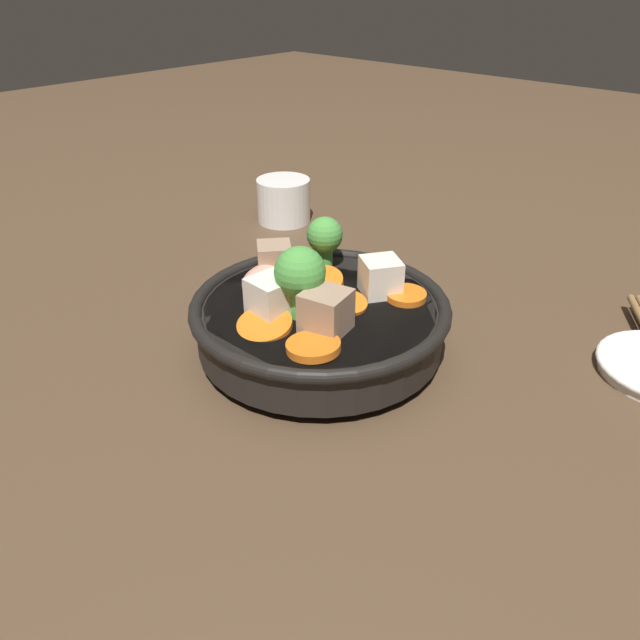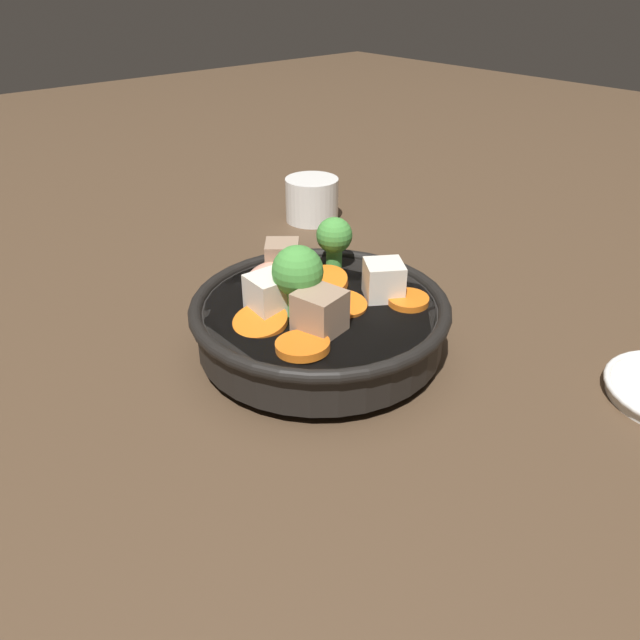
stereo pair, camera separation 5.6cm
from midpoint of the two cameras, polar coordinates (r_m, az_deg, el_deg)
The scene contains 3 objects.
ground_plane at distance 0.58m, azimuth 2.78°, elevation -2.91°, with size 3.00×3.00×0.00m, color #4C3826.
stirfry_bowl at distance 0.56m, azimuth 2.79°, elevation 0.35°, with size 0.23×0.23×0.11m.
tea_cup at distance 0.87m, azimuth 1.14°, elevation 10.95°, with size 0.07×0.07×0.06m.
Camera 2 is at (0.37, -0.32, 0.32)m, focal length 35.00 mm.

